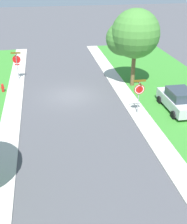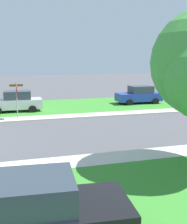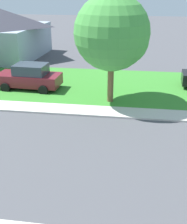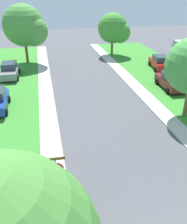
{
  "view_description": "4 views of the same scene",
  "coord_description": "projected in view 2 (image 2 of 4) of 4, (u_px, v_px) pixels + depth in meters",
  "views": [
    {
      "loc": [
        2.09,
        22.66,
        10.07
      ],
      "look_at": [
        -0.93,
        6.03,
        1.4
      ],
      "focal_mm": 46.3,
      "sensor_mm": 36.0,
      "label": 1
    },
    {
      "loc": [
        15.64,
        4.23,
        4.34
      ],
      "look_at": [
        0.88,
        8.39,
        1.4
      ],
      "focal_mm": 44.78,
      "sensor_mm": 36.0,
      "label": 2
    },
    {
      "loc": [
        -10.34,
        10.03,
        6.66
      ],
      "look_at": [
        1.51,
        11.73,
        1.4
      ],
      "focal_mm": 46.78,
      "sensor_mm": 36.0,
      "label": 3
    },
    {
      "loc": [
        -4.7,
        -4.51,
        9.44
      ],
      "look_at": [
        -1.47,
        10.87,
        1.4
      ],
      "focal_mm": 39.26,
      "sensor_mm": 36.0,
      "label": 4
    }
  ],
  "objects": [
    {
      "name": "sidewalk_west",
      "position": [
        118.0,
        114.0,
        22.1
      ],
      "size": [
        1.4,
        56.0,
        0.1
      ],
      "primitive_type": "cube",
      "color": "beige",
      "rests_on": "ground"
    },
    {
      "name": "lawn_west",
      "position": [
        101.0,
        105.0,
        26.55
      ],
      "size": [
        8.0,
        56.0,
        0.08
      ],
      "primitive_type": "cube",
      "color": "#38842D",
      "rests_on": "ground"
    },
    {
      "name": "stop_sign_far_corner",
      "position": [
        17.0,
        94.0,
        19.61
      ],
      "size": [
        0.92,
        0.92,
        2.77
      ],
      "color": "#9E9EA3",
      "rests_on": "ground"
    },
    {
      "name": "car_silver_near_corner",
      "position": [
        16.0,
        102.0,
        22.84
      ],
      "size": [
        2.05,
        4.3,
        1.76
      ],
      "color": "silver",
      "rests_on": "ground"
    },
    {
      "name": "car_black_driveway_right",
      "position": [
        35.0,
        214.0,
        6.31
      ],
      "size": [
        2.29,
        4.42,
        1.76
      ],
      "color": "black",
      "rests_on": "ground"
    },
    {
      "name": "car_blue_across_road",
      "position": [
        139.0,
        95.0,
        26.97
      ],
      "size": [
        2.07,
        4.32,
        1.76
      ],
      "color": "#1E389E",
      "rests_on": "ground"
    }
  ]
}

